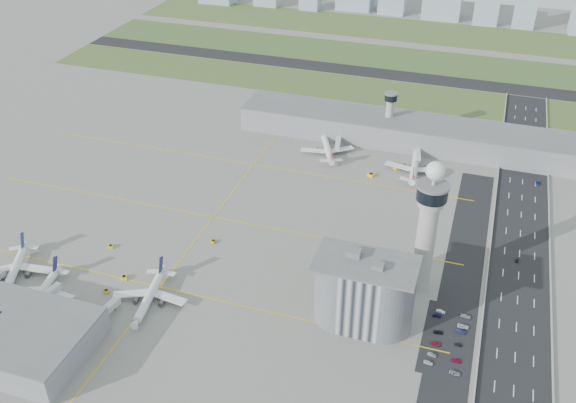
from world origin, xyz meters
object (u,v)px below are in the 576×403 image
(tug_5, at_px, (396,168))
(car_lot_7, at_px, (456,361))
(control_tower, at_px, (428,223))
(tug_0, at_px, (111,246))
(jet_bridge_far_1, at_px, (417,152))
(car_lot_10, at_px, (463,326))
(admin_building, at_px, (364,292))
(car_lot_0, at_px, (428,363))
(airplane_far_a, at_px, (327,145))
(airplane_near_a, at_px, (13,266))
(jet_bridge_far_0, at_px, (339,141))
(car_lot_1, at_px, (432,355))
(car_lot_4, at_px, (437,315))
(car_lot_9, at_px, (461,332))
(tug_3, at_px, (213,241))
(jet_bridge_near_2, at_px, (96,321))
(car_hw_4, at_px, (514,135))
(tug_4, at_px, (371,175))
(car_lot_6, at_px, (455,373))
(car_hw_1, at_px, (517,260))
(car_lot_3, at_px, (438,332))
(tug_2, at_px, (124,277))
(car_lot_5, at_px, (441,311))
(airplane_far_b, at_px, (415,162))
(airplane_near_c, at_px, (148,293))
(car_lot_2, at_px, (436,344))
(secondary_tower, at_px, (390,112))
(tug_1, at_px, (106,291))
(jet_bridge_near_1, at_px, (36,306))
(car_lot_11, at_px, (466,316))

(tug_5, height_order, car_lot_7, tug_5)
(control_tower, height_order, tug_0, control_tower)
(jet_bridge_far_1, bearing_deg, car_lot_10, 6.00)
(jet_bridge_far_1, bearing_deg, admin_building, -10.00)
(admin_building, relative_size, car_lot_0, 11.01)
(airplane_far_a, height_order, tug_5, airplane_far_a)
(airplane_near_a, relative_size, jet_bridge_far_0, 2.91)
(control_tower, height_order, car_lot_1, control_tower)
(jet_bridge_far_0, relative_size, car_lot_4, 3.77)
(car_lot_9, bearing_deg, tug_3, 87.19)
(car_lot_4, height_order, car_lot_9, car_lot_9)
(jet_bridge_far_0, xyz_separation_m, car_lot_7, (90.91, -165.69, -2.30))
(jet_bridge_near_2, relative_size, car_lot_4, 3.77)
(car_hw_4, bearing_deg, tug_4, -142.12)
(car_lot_6, bearing_deg, car_hw_1, -5.81)
(admin_building, relative_size, car_lot_3, 10.75)
(tug_4, bearing_deg, jet_bridge_far_1, 169.43)
(tug_4, relative_size, car_lot_3, 0.93)
(tug_0, relative_size, tug_2, 0.88)
(admin_building, relative_size, jet_bridge_near_2, 3.00)
(car_lot_1, height_order, car_lot_5, car_lot_5)
(control_tower, distance_m, airplane_far_b, 111.25)
(airplane_far_b, distance_m, car_lot_5, 124.47)
(car_lot_6, relative_size, car_lot_10, 0.92)
(airplane_near_c, bearing_deg, car_lot_2, 87.01)
(control_tower, bearing_deg, car_lot_4, -59.95)
(jet_bridge_near_2, distance_m, car_lot_10, 154.25)
(airplane_near_c, xyz_separation_m, car_lot_9, (132.22, 23.93, -4.96))
(jet_bridge_far_1, distance_m, car_lot_0, 173.03)
(admin_building, relative_size, car_lot_9, 10.61)
(car_lot_2, xyz_separation_m, car_hw_1, (29.83, 68.13, 0.01))
(jet_bridge_far_1, bearing_deg, car_lot_5, 2.76)
(secondary_tower, distance_m, car_hw_4, 86.24)
(tug_4, bearing_deg, tug_1, -10.39)
(car_lot_3, xyz_separation_m, car_lot_5, (-0.65, 13.05, 0.08))
(jet_bridge_near_1, distance_m, car_lot_0, 167.10)
(jet_bridge_far_0, bearing_deg, car_lot_3, 18.38)
(tug_1, height_order, car_lot_3, tug_1)
(tug_4, distance_m, car_hw_1, 101.67)
(car_lot_6, xyz_separation_m, car_hw_1, (20.88, 81.63, -0.05))
(airplane_far_b, distance_m, car_hw_1, 94.71)
(jet_bridge_far_0, relative_size, car_lot_1, 3.83)
(car_hw_1, bearing_deg, car_lot_7, -105.23)
(admin_building, relative_size, car_lot_1, 11.48)
(tug_2, distance_m, car_lot_2, 142.47)
(airplane_far_a, distance_m, tug_4, 38.54)
(tug_5, relative_size, car_lot_2, 0.84)
(car_lot_3, distance_m, car_lot_11, 16.72)
(jet_bridge_near_1, relative_size, tug_3, 5.07)
(car_lot_0, xyz_separation_m, car_lot_1, (0.74, 4.66, -0.05))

